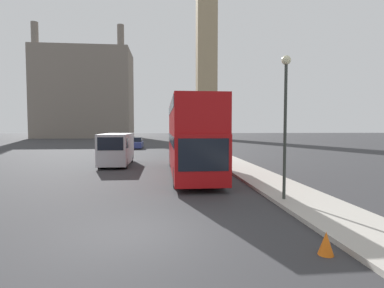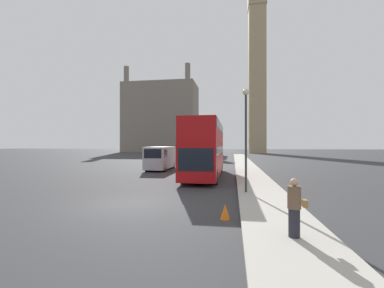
{
  "view_description": "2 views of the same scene",
  "coord_description": "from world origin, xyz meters",
  "px_view_note": "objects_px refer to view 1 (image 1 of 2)",
  "views": [
    {
      "loc": [
        0.69,
        -8.21,
        2.97
      ],
      "look_at": [
        2.45,
        10.08,
        1.95
      ],
      "focal_mm": 28.0,
      "sensor_mm": 36.0,
      "label": 1
    },
    {
      "loc": [
        4.73,
        -11.09,
        2.71
      ],
      "look_at": [
        0.14,
        17.7,
        2.79
      ],
      "focal_mm": 24.0,
      "sensor_mm": 36.0,
      "label": 2
    }
  ],
  "objects_px": {
    "white_van": "(117,148)",
    "street_lamp": "(285,105)",
    "parked_sedan": "(136,143)",
    "red_double_decker_bus": "(191,135)",
    "clock_tower": "(206,17)"
  },
  "relations": [
    {
      "from": "red_double_decker_bus",
      "to": "street_lamp",
      "type": "distance_m",
      "value": 7.97
    },
    {
      "from": "white_van",
      "to": "parked_sedan",
      "type": "relative_size",
      "value": 1.31
    },
    {
      "from": "red_double_decker_bus",
      "to": "white_van",
      "type": "distance_m",
      "value": 7.62
    },
    {
      "from": "clock_tower",
      "to": "street_lamp",
      "type": "xyz_separation_m",
      "value": [
        -6.88,
        -69.12,
        -28.49
      ]
    },
    {
      "from": "clock_tower",
      "to": "white_van",
      "type": "distance_m",
      "value": 66.29
    },
    {
      "from": "clock_tower",
      "to": "parked_sedan",
      "type": "relative_size",
      "value": 14.04
    },
    {
      "from": "white_van",
      "to": "street_lamp",
      "type": "height_order",
      "value": "street_lamp"
    },
    {
      "from": "clock_tower",
      "to": "red_double_decker_bus",
      "type": "distance_m",
      "value": 69.36
    },
    {
      "from": "street_lamp",
      "to": "parked_sedan",
      "type": "distance_m",
      "value": 33.02
    },
    {
      "from": "red_double_decker_bus",
      "to": "white_van",
      "type": "relative_size",
      "value": 1.94
    },
    {
      "from": "white_van",
      "to": "parked_sedan",
      "type": "xyz_separation_m",
      "value": [
        -0.25,
        19.18,
        -0.63
      ]
    },
    {
      "from": "red_double_decker_bus",
      "to": "parked_sedan",
      "type": "distance_m",
      "value": 25.15
    },
    {
      "from": "red_double_decker_bus",
      "to": "street_lamp",
      "type": "xyz_separation_m",
      "value": [
        2.99,
        -7.28,
        1.31
      ]
    },
    {
      "from": "clock_tower",
      "to": "parked_sedan",
      "type": "xyz_separation_m",
      "value": [
        -15.5,
        -37.4,
        -31.63
      ]
    },
    {
      "from": "red_double_decker_bus",
      "to": "street_lamp",
      "type": "height_order",
      "value": "street_lamp"
    }
  ]
}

